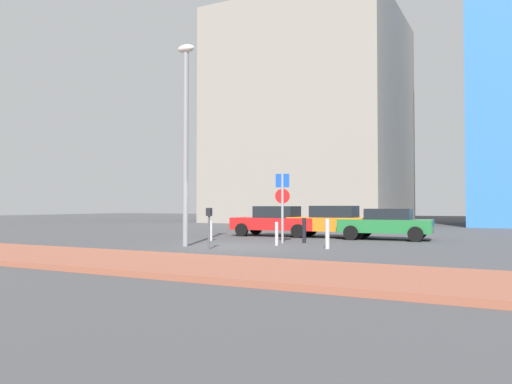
{
  "coord_description": "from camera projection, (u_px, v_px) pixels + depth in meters",
  "views": [
    {
      "loc": [
        9.14,
        -15.77,
        1.52
      ],
      "look_at": [
        -0.95,
        3.6,
        2.11
      ],
      "focal_mm": 34.68,
      "sensor_mm": 36.0,
      "label": 1
    }
  ],
  "objects": [
    {
      "name": "traffic_bollard_mid",
      "position": [
        327.0,
        234.0,
        17.26
      ],
      "size": [
        0.15,
        0.15,
        1.05
      ],
      "primitive_type": "cylinder",
      "color": "#B7B7BC",
      "rests_on": "ground"
    },
    {
      "name": "traffic_bollard_near",
      "position": [
        277.0,
        234.0,
        18.73
      ],
      "size": [
        0.13,
        0.13,
        0.89
      ],
      "primitive_type": "cylinder",
      "color": "#B7B7BC",
      "rests_on": "ground"
    },
    {
      "name": "sidewalk_brick",
      "position": [
        122.0,
        261.0,
        12.96
      ],
      "size": [
        40.0,
        3.69,
        0.14
      ],
      "primitive_type": "cube",
      "color": "#93513D",
      "rests_on": "ground"
    },
    {
      "name": "parked_car_red",
      "position": [
        276.0,
        221.0,
        24.47
      ],
      "size": [
        4.38,
        2.15,
        1.48
      ],
      "color": "red",
      "rests_on": "ground"
    },
    {
      "name": "parked_car_orange",
      "position": [
        333.0,
        221.0,
        23.37
      ],
      "size": [
        4.11,
        2.17,
        1.5
      ],
      "color": "orange",
      "rests_on": "ground"
    },
    {
      "name": "parking_meter",
      "position": [
        209.0,
        222.0,
        17.12
      ],
      "size": [
        0.18,
        0.14,
        1.44
      ],
      "color": "#4C4C51",
      "rests_on": "ground"
    },
    {
      "name": "parked_car_green",
      "position": [
        386.0,
        223.0,
        21.92
      ],
      "size": [
        4.11,
        2.18,
        1.37
      ],
      "color": "#237238",
      "rests_on": "ground"
    },
    {
      "name": "ground_plane",
      "position": [
        234.0,
        247.0,
        18.16
      ],
      "size": [
        120.0,
        120.0,
        0.0
      ],
      "primitive_type": "plane",
      "color": "#424244"
    },
    {
      "name": "parking_sign_post",
      "position": [
        282.0,
        199.0,
        19.92
      ],
      "size": [
        0.59,
        0.18,
        2.83
      ],
      "color": "gray",
      "rests_on": "ground"
    },
    {
      "name": "traffic_bollard_far",
      "position": [
        304.0,
        230.0,
        20.03
      ],
      "size": [
        0.16,
        0.16,
        1.01
      ],
      "primitive_type": "cylinder",
      "color": "black",
      "rests_on": "ground"
    },
    {
      "name": "traffic_bollard_edge",
      "position": [
        211.0,
        231.0,
        21.22
      ],
      "size": [
        0.13,
        0.13,
        0.88
      ],
      "primitive_type": "cylinder",
      "color": "#B7B7BC",
      "rests_on": "ground"
    },
    {
      "name": "building_under_construction",
      "position": [
        313.0,
        121.0,
        46.69
      ],
      "size": [
        15.92,
        15.43,
        19.09
      ],
      "primitive_type": "cube",
      "color": "gray",
      "rests_on": "ground"
    },
    {
      "name": "street_lamp",
      "position": [
        186.0,
        128.0,
        18.47
      ],
      "size": [
        0.7,
        0.36,
        7.56
      ],
      "color": "gray",
      "rests_on": "ground"
    }
  ]
}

